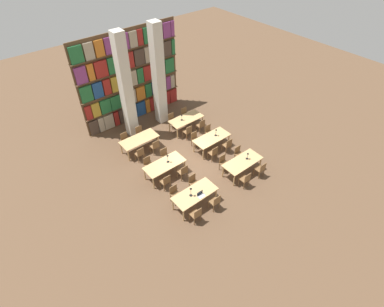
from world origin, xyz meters
TOP-DOWN VIEW (x-y plane):
  - ground_plane at (0.00, 0.00)m, footprint 40.00×40.00m
  - bookshelf_bank at (0.00, 5.36)m, footprint 6.41×0.35m
  - pillar_left at (-1.05, 4.05)m, footprint 0.57×0.57m
  - pillar_center at (1.05, 4.05)m, footprint 0.57×0.57m
  - reading_table_0 at (-1.65, -2.46)m, footprint 2.06×0.94m
  - chair_0 at (-2.20, -3.21)m, footprint 0.42×0.40m
  - chair_1 at (-2.20, -1.70)m, footprint 0.42×0.40m
  - chair_2 at (-1.09, -3.21)m, footprint 0.42×0.40m
  - chair_3 at (-1.09, -1.70)m, footprint 0.42×0.40m
  - desk_lamp_0 at (-1.86, -2.45)m, footprint 0.14×0.14m
  - laptop at (-1.53, -2.73)m, footprint 0.32×0.22m
  - reading_table_1 at (1.53, -2.36)m, footprint 2.06×0.94m
  - chair_4 at (0.96, -3.11)m, footprint 0.42×0.40m
  - chair_5 at (0.96, -1.61)m, footprint 0.42×0.40m
  - chair_6 at (2.06, -3.11)m, footprint 0.42×0.40m
  - chair_7 at (2.06, -1.61)m, footprint 0.42×0.40m
  - desk_lamp_1 at (1.84, -2.36)m, footprint 0.14×0.14m
  - reading_table_2 at (-1.60, -0.06)m, footprint 2.06×0.94m
  - chair_8 at (-2.09, -0.81)m, footprint 0.42×0.40m
  - chair_9 at (-2.09, 0.70)m, footprint 0.42×0.40m
  - chair_10 at (-1.04, -0.81)m, footprint 0.42×0.40m
  - chair_11 at (-1.04, 0.70)m, footprint 0.42×0.40m
  - desk_lamp_2 at (-1.38, -0.04)m, footprint 0.14×0.14m
  - reading_table_3 at (1.62, 0.03)m, footprint 2.06×0.94m
  - chair_12 at (1.06, -0.72)m, footprint 0.42×0.40m
  - chair_13 at (1.06, 0.79)m, footprint 0.42×0.40m
  - chair_14 at (2.09, -0.72)m, footprint 0.42×0.40m
  - chair_15 at (2.09, 0.79)m, footprint 0.42×0.40m
  - desk_lamp_3 at (1.90, 0.03)m, footprint 0.14×0.14m
  - reading_table_4 at (-1.52, 2.43)m, footprint 2.06×0.94m
  - chair_16 at (-1.99, 1.68)m, footprint 0.42×0.40m
  - chair_17 at (-1.99, 3.18)m, footprint 0.42×0.40m
  - chair_18 at (-1.03, 1.68)m, footprint 0.42×0.40m
  - chair_19 at (-1.03, 3.18)m, footprint 0.42×0.40m
  - reading_table_5 at (1.64, 2.33)m, footprint 2.06×0.94m
  - chair_20 at (1.16, 1.57)m, footprint 0.42×0.40m
  - chair_21 at (1.16, 3.08)m, footprint 0.42×0.40m
  - chair_22 at (2.15, 1.57)m, footprint 0.42×0.40m
  - chair_23 at (2.15, 3.08)m, footprint 0.42×0.40m
  - desk_lamp_4 at (1.35, 2.37)m, footprint 0.14×0.14m

SIDE VIEW (x-z plane):
  - ground_plane at x=0.00m, z-range 0.00..0.00m
  - chair_0 at x=-2.20m, z-range 0.04..0.94m
  - chair_1 at x=-2.20m, z-range 0.04..0.94m
  - chair_2 at x=-1.09m, z-range 0.04..0.94m
  - chair_3 at x=-1.09m, z-range 0.04..0.94m
  - chair_4 at x=0.96m, z-range 0.04..0.94m
  - chair_5 at x=0.96m, z-range 0.04..0.94m
  - chair_6 at x=2.06m, z-range 0.04..0.94m
  - chair_7 at x=2.06m, z-range 0.04..0.94m
  - chair_8 at x=-2.09m, z-range 0.04..0.94m
  - chair_9 at x=-2.09m, z-range 0.04..0.94m
  - chair_10 at x=-1.04m, z-range 0.04..0.94m
  - chair_11 at x=-1.04m, z-range 0.04..0.94m
  - chair_12 at x=1.06m, z-range 0.04..0.94m
  - chair_13 at x=1.06m, z-range 0.04..0.94m
  - chair_14 at x=2.09m, z-range 0.04..0.94m
  - chair_15 at x=2.09m, z-range 0.04..0.94m
  - chair_16 at x=-1.99m, z-range 0.04..0.94m
  - chair_17 at x=-1.99m, z-range 0.04..0.94m
  - chair_18 at x=-1.03m, z-range 0.04..0.94m
  - chair_19 at x=-1.03m, z-range 0.04..0.94m
  - chair_20 at x=1.16m, z-range 0.04..0.94m
  - chair_21 at x=1.16m, z-range 0.04..0.94m
  - chair_22 at x=2.15m, z-range 0.04..0.94m
  - chair_23 at x=2.15m, z-range 0.04..0.94m
  - reading_table_0 at x=-1.65m, z-range 0.31..1.08m
  - reading_table_1 at x=1.53m, z-range 0.31..1.08m
  - reading_table_2 at x=-1.60m, z-range 0.31..1.08m
  - reading_table_3 at x=1.62m, z-range 0.31..1.08m
  - reading_table_4 at x=-1.52m, z-range 0.31..1.08m
  - reading_table_5 at x=1.64m, z-range 0.31..1.08m
  - laptop at x=-1.53m, z-range 0.71..0.92m
  - desk_lamp_4 at x=1.35m, z-range 0.84..1.23m
  - desk_lamp_1 at x=1.84m, z-range 0.84..1.24m
  - desk_lamp_3 at x=1.90m, z-range 0.85..1.29m
  - desk_lamp_2 at x=-1.38m, z-range 0.85..1.32m
  - desk_lamp_0 at x=-1.86m, z-range 0.86..1.36m
  - bookshelf_bank at x=0.00m, z-range -0.09..5.41m
  - pillar_left at x=-1.05m, z-range 0.00..6.00m
  - pillar_center at x=1.05m, z-range 0.00..6.00m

